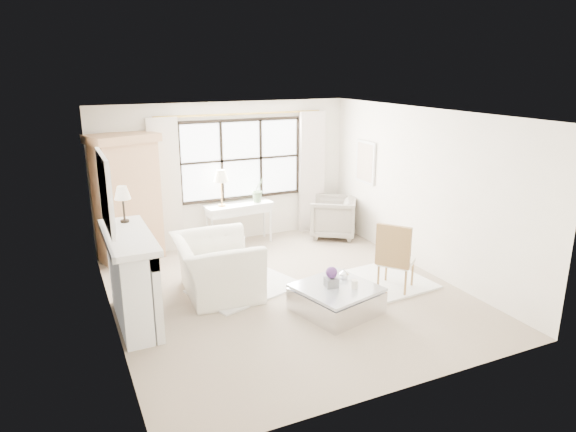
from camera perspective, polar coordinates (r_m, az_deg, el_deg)
name	(u,v)px	position (r m, az deg, el deg)	size (l,w,h in m)	color
floor	(286,292)	(7.94, -0.19, -8.49)	(5.50, 5.50, 0.00)	tan
ceiling	(286,114)	(7.24, -0.21, 11.31)	(5.50, 5.50, 0.00)	white
wall_back	(227,173)	(9.97, -6.84, 4.74)	(5.00, 5.00, 0.00)	white
wall_front	(402,274)	(5.24, 12.56, -6.33)	(5.00, 5.00, 0.00)	silver
wall_left	(106,230)	(6.86, -19.53, -1.44)	(5.50, 5.50, 0.00)	beige
wall_right	(423,191)	(8.79, 14.80, 2.74)	(5.50, 5.50, 0.00)	white
window_pane	(241,159)	(10.00, -5.21, 6.29)	(2.40, 0.02, 1.50)	white
window_frame	(241,159)	(9.99, -5.19, 6.28)	(2.50, 0.04, 1.50)	black
curtain_rod	(241,114)	(9.83, -5.22, 11.23)	(0.04, 0.04, 3.30)	#A8863A
curtain_left	(166,186)	(9.61, -13.45, 3.26)	(0.55, 0.10, 2.47)	beige
curtain_right	(312,172)	(10.59, 2.67, 4.89)	(0.55, 0.10, 2.47)	beige
fireplace	(130,278)	(7.12, -17.18, -6.61)	(0.58, 1.66, 1.26)	silver
mirror_frame	(105,192)	(6.74, -19.67, 2.57)	(0.05, 1.15, 0.95)	white
mirror_glass	(107,191)	(6.74, -19.42, 2.59)	(0.02, 1.00, 0.80)	silver
art_frame	(366,162)	(10.06, 8.61, 5.94)	(0.04, 0.62, 0.82)	silver
art_canvas	(365,162)	(10.05, 8.51, 5.93)	(0.01, 0.52, 0.72)	beige
mantel_lamp	(122,194)	(7.33, -17.93, 2.30)	(0.22, 0.22, 0.51)	black
armoire	(127,198)	(9.33, -17.43, 1.97)	(1.28, 1.02, 2.24)	tan
console_table	(239,224)	(9.97, -5.45, -0.86)	(1.33, 0.55, 0.80)	silver
console_lamp	(221,177)	(9.61, -7.47, 4.32)	(0.28, 0.28, 0.69)	#A8783A
orchid_plant	(258,190)	(9.92, -3.34, 2.92)	(0.26, 0.21, 0.47)	#58754E
side_table	(234,247)	(8.91, -6.04, -3.46)	(0.40, 0.40, 0.51)	silver
rug_left	(245,288)	(8.09, -4.75, -7.95)	(1.57, 1.11, 0.03)	silver
rug_right	(372,284)	(8.31, 9.36, -7.43)	(1.74, 1.31, 0.03)	white
club_armchair	(217,267)	(7.81, -7.94, -5.59)	(1.35, 1.18, 0.88)	white
wingback_chair	(333,217)	(10.39, 5.04, -0.13)	(0.86, 0.88, 0.80)	gray
french_chair	(395,271)	(8.07, 11.84, -6.02)	(0.68, 0.68, 1.08)	#A27744
coffee_table	(336,299)	(7.33, 5.38, -9.20)	(1.22, 1.22, 0.38)	silver
planter_box	(331,282)	(7.21, 4.83, -7.34)	(0.17, 0.17, 0.13)	slate
planter_flowers	(332,272)	(7.15, 4.86, -6.27)	(0.16, 0.16, 0.16)	#4F2967
pillar_candle	(354,284)	(7.20, 7.40, -7.51)	(0.09, 0.09, 0.12)	white
coffee_vase	(344,273)	(7.48, 6.23, -6.37)	(0.15, 0.15, 0.15)	white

